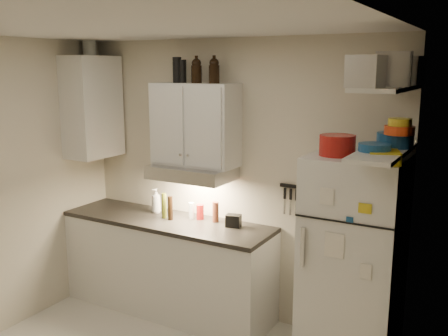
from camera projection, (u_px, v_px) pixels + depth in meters
The scene contains 34 objects.
ceiling at pixel (118, 23), 3.12m from camera, with size 3.20×3.00×0.02m, color silver.
back_wall at pixel (233, 180), 4.67m from camera, with size 3.20×0.02×2.60m, color beige.
right_wall at pixel (365, 270), 2.60m from camera, with size 0.02×3.00×2.60m, color beige.
base_cabinet at pixel (168, 266), 4.84m from camera, with size 2.10×0.60×0.88m, color silver.
countertop at pixel (167, 221), 4.75m from camera, with size 2.10×0.62×0.04m, color black.
upper_cabinet at pixel (195, 125), 4.56m from camera, with size 0.80×0.33×0.75m, color silver.
side_cabinet at pixel (92, 107), 4.97m from camera, with size 0.33×0.55×1.00m, color silver.
range_hood at pixel (192, 172), 4.59m from camera, with size 0.76×0.46×0.12m, color silver.
fridge at pixel (353, 264), 3.85m from camera, with size 0.70×0.68×1.70m, color silver.
shelf_hi at pixel (387, 88), 3.37m from camera, with size 0.30×0.95×0.03m, color silver.
shelf_lo at pixel (383, 152), 3.46m from camera, with size 0.30×0.95×0.03m, color silver.
knife_strip at pixel (303, 188), 4.30m from camera, with size 0.42×0.02×0.03m, color black.
dutch_oven at pixel (337, 145), 3.66m from camera, with size 0.26×0.26×0.15m, color #9F1612.
book_stack at pixel (384, 157), 3.39m from camera, with size 0.20×0.25×0.08m, color gold.
spice_jar at pixel (364, 150), 3.67m from camera, with size 0.05×0.05×0.09m, color silver.
stock_pot at pixel (406, 71), 3.62m from camera, with size 0.28×0.28×0.20m, color silver.
tin_a at pixel (394, 69), 3.33m from camera, with size 0.23×0.20×0.23m, color #AAAAAD.
tin_b at pixel (366, 71), 3.07m from camera, with size 0.20×0.20×0.20m, color #AAAAAD.
bowl_teal at pixel (395, 140), 3.58m from camera, with size 0.26×0.26×0.10m, color navy.
bowl_orange at pixel (399, 130), 3.47m from camera, with size 0.21×0.21×0.06m, color #EA4316.
bowl_yellow at pixel (400, 122), 3.46m from camera, with size 0.16×0.16×0.05m, color gold.
plates at pixel (375, 147), 3.40m from camera, with size 0.22×0.22×0.05m, color navy.
growler_a at pixel (197, 70), 4.44m from camera, with size 0.09×0.09×0.22m, color black, non-canonical shape.
growler_b at pixel (214, 70), 4.37m from camera, with size 0.09×0.09×0.22m, color black, non-canonical shape.
thermos_a at pixel (182, 71), 4.52m from camera, with size 0.07×0.07×0.21m, color black.
thermos_b at pixel (177, 70), 4.53m from camera, with size 0.08×0.08×0.23m, color black.
side_jar at pixel (89, 47), 4.95m from camera, with size 0.13×0.13×0.18m, color silver.
soap_bottle at pixel (156, 199), 4.93m from camera, with size 0.11×0.11×0.27m, color silver.
pepper_mill at pixel (216, 212), 4.64m from camera, with size 0.06×0.06×0.19m, color brown.
oil_bottle at pixel (164, 206), 4.76m from camera, with size 0.05×0.05×0.24m, color #5E6519.
vinegar_bottle at pixel (170, 208), 4.71m from camera, with size 0.05×0.05×0.23m, color black.
clear_bottle at pixel (191, 211), 4.75m from camera, with size 0.05×0.05×0.16m, color silver.
red_jar at pixel (200, 212), 4.73m from camera, with size 0.07×0.07×0.14m, color #9F1612.
caddy at pixel (233, 221), 4.51m from camera, with size 0.13×0.09×0.11m, color black.
Camera 1 is at (2.18, -2.49, 2.34)m, focal length 40.00 mm.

